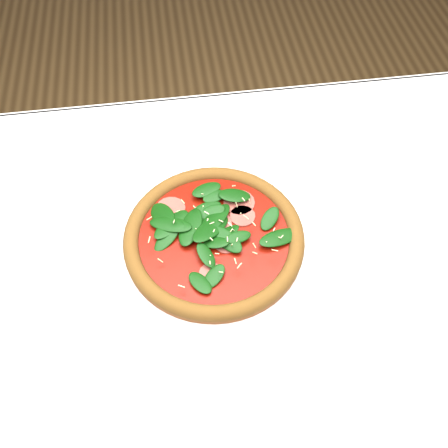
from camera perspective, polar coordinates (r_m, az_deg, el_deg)
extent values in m
plane|color=brown|center=(1.50, -1.77, -19.26)|extent=(6.00, 6.00, 0.00)
cube|color=silver|center=(0.82, -3.06, -5.25)|extent=(1.20, 0.80, 0.04)
cylinder|color=#4D371F|center=(1.43, 18.03, 1.82)|extent=(0.06, 0.06, 0.71)
cube|color=silver|center=(1.14, -5.06, 9.92)|extent=(1.20, 0.01, 0.22)
cylinder|color=white|center=(0.82, -1.14, -2.24)|extent=(0.34, 0.34, 0.01)
torus|color=white|center=(0.82, -1.14, -2.09)|extent=(0.34, 0.34, 0.01)
cylinder|color=brown|center=(0.81, -1.15, -1.83)|extent=(0.38, 0.38, 0.01)
torus|color=#9E6524|center=(0.80, -1.16, -1.53)|extent=(0.38, 0.38, 0.03)
cylinder|color=maroon|center=(0.80, -1.16, -1.53)|extent=(0.31, 0.31, 0.00)
cylinder|color=#9D4C3E|center=(0.80, -1.16, -1.37)|extent=(0.28, 0.28, 0.00)
ellipsoid|color=#0B390A|center=(0.79, -1.18, -0.98)|extent=(0.30, 0.30, 0.02)
cylinder|color=beige|center=(0.79, -1.18, -0.75)|extent=(0.28, 0.28, 0.00)
cylinder|color=white|center=(1.02, 14.95, 10.27)|extent=(0.13, 0.13, 0.01)
torus|color=white|center=(1.02, 14.98, 10.38)|extent=(0.13, 0.13, 0.01)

